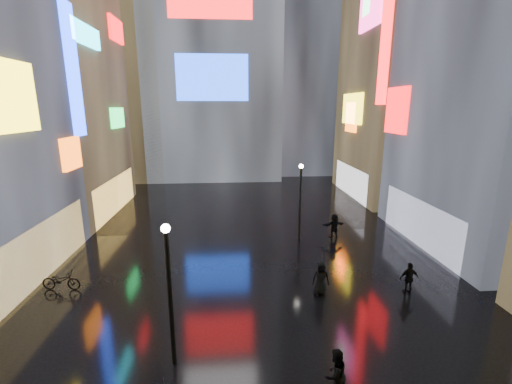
{
  "coord_description": "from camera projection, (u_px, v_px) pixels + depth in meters",
  "views": [
    {
      "loc": [
        -1.16,
        -3.28,
        8.81
      ],
      "look_at": [
        0.0,
        12.0,
        5.0
      ],
      "focal_mm": 24.0,
      "sensor_mm": 36.0,
      "label": 1
    }
  ],
  "objects": [
    {
      "name": "tower_flank_right",
      "position": [
        303.0,
        45.0,
        46.46
      ],
      "size": [
        12.0,
        12.0,
        34.0
      ],
      "primitive_type": "cube",
      "color": "black",
      "rests_on": "ground"
    },
    {
      "name": "bicycle",
      "position": [
        61.0,
        280.0,
        16.87
      ],
      "size": [
        1.96,
        0.85,
        1.0
      ],
      "primitive_type": "imported",
      "rotation": [
        0.0,
        0.0,
        1.47
      ],
      "color": "black",
      "rests_on": "ground"
    },
    {
      "name": "tower_main",
      "position": [
        213.0,
        7.0,
        42.65
      ],
      "size": [
        16.0,
        14.2,
        42.0
      ],
      "color": "black",
      "rests_on": "ground"
    },
    {
      "name": "pedestrian_4",
      "position": [
        321.0,
        278.0,
        16.42
      ],
      "size": [
        0.85,
        0.59,
        1.66
      ],
      "primitive_type": "imported",
      "rotation": [
        0.0,
        0.0,
        -0.08
      ],
      "color": "black",
      "rests_on": "ground"
    },
    {
      "name": "building_left_far",
      "position": [
        39.0,
        79.0,
        26.73
      ],
      "size": [
        10.28,
        12.0,
        22.0
      ],
      "color": "black",
      "rests_on": "ground"
    },
    {
      "name": "lamp_far",
      "position": [
        300.0,
        197.0,
        22.88
      ],
      "size": [
        0.3,
        0.3,
        5.2
      ],
      "color": "black",
      "rests_on": "ground"
    },
    {
      "name": "pedestrian_5",
      "position": [
        334.0,
        226.0,
        23.56
      ],
      "size": [
        1.64,
        0.76,
        1.71
      ],
      "primitive_type": "imported",
      "rotation": [
        0.0,
        0.0,
        3.31
      ],
      "color": "black",
      "rests_on": "ground"
    },
    {
      "name": "lamp_near",
      "position": [
        170.0,
        288.0,
        11.41
      ],
      "size": [
        0.3,
        0.3,
        5.2
      ],
      "color": "black",
      "rests_on": "ground"
    },
    {
      "name": "ground",
      "position": [
        248.0,
        232.0,
        24.74
      ],
      "size": [
        140.0,
        140.0,
        0.0
      ],
      "primitive_type": "plane",
      "color": "black",
      "rests_on": "ground"
    },
    {
      "name": "umbrella_2",
      "position": [
        322.0,
        254.0,
        16.11
      ],
      "size": [
        1.1,
        1.11,
        0.83
      ],
      "primitive_type": "imported",
      "rotation": [
        0.0,
        0.0,
        3.37
      ],
      "color": "black",
      "rests_on": "pedestrian_4"
    },
    {
      "name": "pedestrian_3",
      "position": [
        409.0,
        278.0,
        16.5
      ],
      "size": [
        0.93,
        0.4,
        1.58
      ],
      "primitive_type": "imported",
      "rotation": [
        0.0,
        0.0,
        3.13
      ],
      "color": "black",
      "rests_on": "ground"
    },
    {
      "name": "building_right_far",
      "position": [
        410.0,
        51.0,
        32.21
      ],
      "size": [
        10.28,
        12.0,
        28.0
      ],
      "color": "black",
      "rests_on": "ground"
    },
    {
      "name": "tower_flank_left",
      "position": [
        124.0,
        72.0,
        41.87
      ],
      "size": [
        10.0,
        10.0,
        26.0
      ],
      "primitive_type": "cube",
      "color": "black",
      "rests_on": "ground"
    },
    {
      "name": "pedestrian_1",
      "position": [
        335.0,
        374.0,
        10.49
      ],
      "size": [
        1.03,
        0.96,
        1.69
      ],
      "primitive_type": "imported",
      "rotation": [
        0.0,
        0.0,
        3.65
      ],
      "color": "black",
      "rests_on": "ground"
    }
  ]
}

